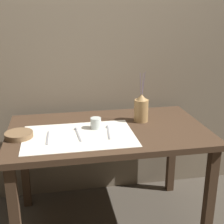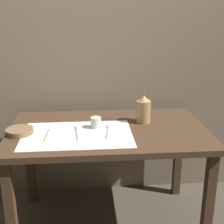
% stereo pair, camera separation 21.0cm
% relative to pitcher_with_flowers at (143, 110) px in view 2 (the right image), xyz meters
% --- Properties ---
extents(ground_plane, '(12.00, 12.00, 0.00)m').
position_rel_pitcher_with_flowers_xyz_m(ground_plane, '(-0.26, -0.11, -0.86)').
color(ground_plane, '#473F35').
extents(stone_wall_back, '(7.00, 0.06, 2.40)m').
position_rel_pitcher_with_flowers_xyz_m(stone_wall_back, '(-0.26, 0.41, 0.34)').
color(stone_wall_back, '#7A6B56').
rests_on(stone_wall_back, ground_plane).
extents(wooden_table, '(1.36, 0.81, 0.77)m').
position_rel_pitcher_with_flowers_xyz_m(wooden_table, '(-0.26, -0.11, -0.19)').
color(wooden_table, '#422D1E').
rests_on(wooden_table, ground_plane).
extents(linen_cloth, '(0.72, 0.48, 0.00)m').
position_rel_pitcher_with_flowers_xyz_m(linen_cloth, '(-0.47, -0.20, -0.09)').
color(linen_cloth, silver).
rests_on(linen_cloth, wooden_table).
extents(pitcher_with_flowers, '(0.10, 0.10, 0.37)m').
position_rel_pitcher_with_flowers_xyz_m(pitcher_with_flowers, '(0.00, 0.00, 0.00)').
color(pitcher_with_flowers, '#A87F4C').
rests_on(pitcher_with_flowers, wooden_table).
extents(wooden_bowl, '(0.18, 0.18, 0.04)m').
position_rel_pitcher_with_flowers_xyz_m(wooden_bowl, '(-0.85, -0.15, -0.08)').
color(wooden_bowl, brown).
rests_on(wooden_bowl, wooden_table).
extents(glass_tumbler_near, '(0.07, 0.07, 0.08)m').
position_rel_pitcher_with_flowers_xyz_m(glass_tumbler_near, '(-0.35, -0.09, -0.05)').
color(glass_tumbler_near, silver).
rests_on(glass_tumbler_near, wooden_table).
extents(fork_outer, '(0.02, 0.21, 0.00)m').
position_rel_pitcher_with_flowers_xyz_m(fork_outer, '(-0.67, -0.20, -0.09)').
color(fork_outer, '#939399').
rests_on(fork_outer, wooden_table).
extents(spoon_inner, '(0.03, 0.22, 0.02)m').
position_rel_pitcher_with_flowers_xyz_m(spoon_inner, '(-0.48, -0.13, -0.09)').
color(spoon_inner, '#939399').
rests_on(spoon_inner, wooden_table).
extents(spoon_outer, '(0.04, 0.22, 0.02)m').
position_rel_pitcher_with_flowers_xyz_m(spoon_outer, '(-0.27, -0.13, -0.09)').
color(spoon_outer, '#939399').
rests_on(spoon_outer, wooden_table).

